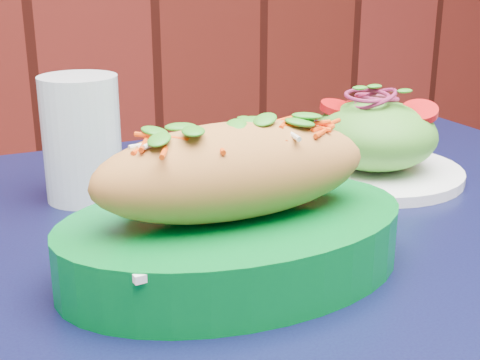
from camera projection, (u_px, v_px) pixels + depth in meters
name	position (u px, v px, depth m)	size (l,w,h in m)	color
cafe_table	(337.00, 314.00, 0.66)	(0.83, 0.83, 0.75)	black
banh_mi_basket	(234.00, 214.00, 0.53)	(0.30, 0.20, 0.13)	#006620
salad_plate	(374.00, 143.00, 0.77)	(0.21, 0.21, 0.11)	white
water_glass	(82.00, 139.00, 0.70)	(0.08, 0.08, 0.13)	silver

